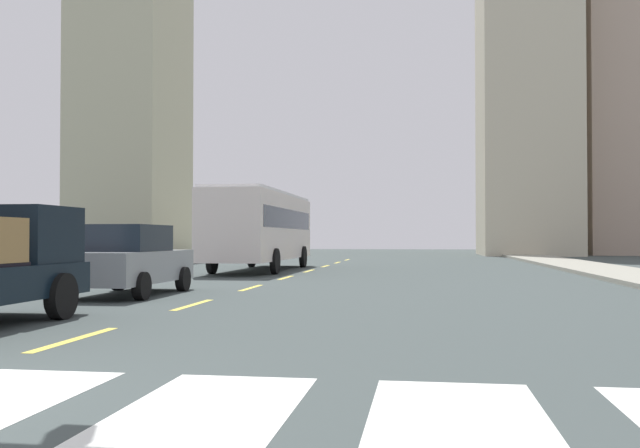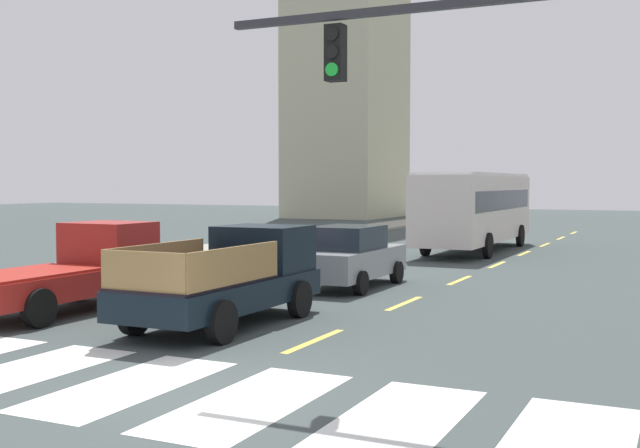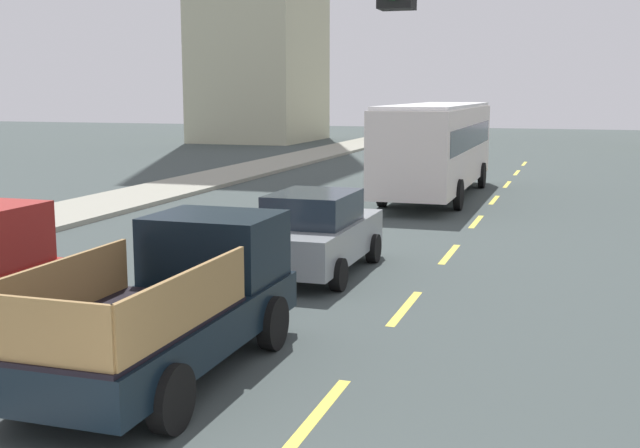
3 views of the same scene
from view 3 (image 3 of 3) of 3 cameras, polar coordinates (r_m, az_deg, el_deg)
The scene contains 12 objects.
sidewalk_left at distance 27.33m, azimuth -15.38°, elevation 1.25°, with size 3.06×110.00×0.15m, color gray.
lane_dash_0 at distance 9.80m, azimuth -0.23°, elevation -13.32°, with size 0.16×2.40×0.01m, color #E0C946.
lane_dash_1 at distance 14.38m, azimuth 6.03°, elevation -5.91°, with size 0.16×2.40×0.01m, color #E0C946.
lane_dash_2 at distance 19.18m, azimuth 9.14°, elevation -2.11°, with size 0.16×2.40×0.01m, color #E0C946.
lane_dash_3 at distance 24.06m, azimuth 10.98°, elevation 0.17°, with size 0.16×2.40×0.01m, color #E0C946.
lane_dash_4 at distance 28.97m, azimuth 12.21°, elevation 1.68°, with size 0.16×2.40×0.01m, color #E0C946.
lane_dash_5 at distance 33.92m, azimuth 13.08°, elevation 2.74°, with size 0.16×2.40×0.01m, color #E0C946.
lane_dash_6 at distance 38.88m, azimuth 13.72°, elevation 3.54°, with size 0.16×2.40×0.01m, color #E0C946.
lane_dash_7 at distance 43.84m, azimuth 14.23°, elevation 4.16°, with size 0.16×2.40×0.01m, color #E0C946.
pickup_stakebed at distance 11.29m, azimuth -10.11°, elevation -5.39°, with size 2.18×5.20×1.96m.
city_bus at distance 29.19m, azimuth 8.25°, elevation 5.70°, with size 2.72×10.80×3.32m.
sedan_near_right at distance 16.84m, azimuth -0.33°, elevation -0.62°, with size 2.02×4.40×1.72m.
Camera 3 is at (2.82, -4.59, 3.79)m, focal length 45.31 mm.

